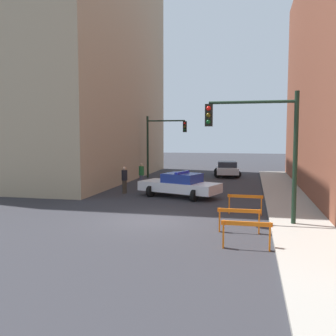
# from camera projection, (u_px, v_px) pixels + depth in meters

# --- Properties ---
(ground_plane) EXTENTS (120.00, 120.00, 0.00)m
(ground_plane) POSITION_uv_depth(u_px,v_px,m) (148.00, 221.00, 15.84)
(ground_plane) COLOR #2D2D33
(sidewalk_right) EXTENTS (2.40, 44.00, 0.12)m
(sidewalk_right) POSITION_uv_depth(u_px,v_px,m) (302.00, 227.00, 14.49)
(sidewalk_right) COLOR #9E998E
(sidewalk_right) RESTS_ON ground_plane
(building_corner_left) EXTENTS (14.00, 20.00, 24.73)m
(building_corner_left) POSITION_uv_depth(u_px,v_px,m) (54.00, 29.00, 30.97)
(building_corner_left) COLOR tan
(building_corner_left) RESTS_ON ground_plane
(traffic_light_near) EXTENTS (3.64, 0.35, 5.20)m
(traffic_light_near) POSITION_uv_depth(u_px,v_px,m) (265.00, 137.00, 14.79)
(traffic_light_near) COLOR black
(traffic_light_near) RESTS_ON sidewalk_right
(traffic_light_far) EXTENTS (3.44, 0.35, 5.20)m
(traffic_light_far) POSITION_uv_depth(u_px,v_px,m) (160.00, 138.00, 31.42)
(traffic_light_far) COLOR black
(traffic_light_far) RESTS_ON ground_plane
(police_car) EXTENTS (5.05, 3.32, 1.52)m
(police_car) POSITION_uv_depth(u_px,v_px,m) (180.00, 185.00, 21.81)
(police_car) COLOR white
(police_car) RESTS_ON ground_plane
(parked_car_near) EXTENTS (2.55, 4.46, 1.31)m
(parked_car_near) POSITION_uv_depth(u_px,v_px,m) (227.00, 169.00, 32.77)
(parked_car_near) COLOR silver
(parked_car_near) RESTS_ON ground_plane
(pedestrian_crossing) EXTENTS (0.44, 0.44, 1.66)m
(pedestrian_crossing) POSITION_uv_depth(u_px,v_px,m) (124.00, 180.00, 23.17)
(pedestrian_crossing) COLOR #382D23
(pedestrian_crossing) RESTS_ON ground_plane
(pedestrian_corner) EXTENTS (0.45, 0.45, 1.66)m
(pedestrian_corner) POSITION_uv_depth(u_px,v_px,m) (141.00, 175.00, 26.09)
(pedestrian_corner) COLOR #474C66
(pedestrian_corner) RESTS_ON ground_plane
(barrier_front) EXTENTS (1.60, 0.17, 0.90)m
(barrier_front) POSITION_uv_depth(u_px,v_px,m) (246.00, 230.00, 11.81)
(barrier_front) COLOR orange
(barrier_front) RESTS_ON ground_plane
(barrier_mid) EXTENTS (1.60, 0.17, 0.90)m
(barrier_mid) POSITION_uv_depth(u_px,v_px,m) (239.00, 216.00, 13.83)
(barrier_mid) COLOR orange
(barrier_mid) RESTS_ON ground_plane
(barrier_back) EXTENTS (1.60, 0.20, 0.90)m
(barrier_back) POSITION_uv_depth(u_px,v_px,m) (245.00, 201.00, 17.06)
(barrier_back) COLOR orange
(barrier_back) RESTS_ON ground_plane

